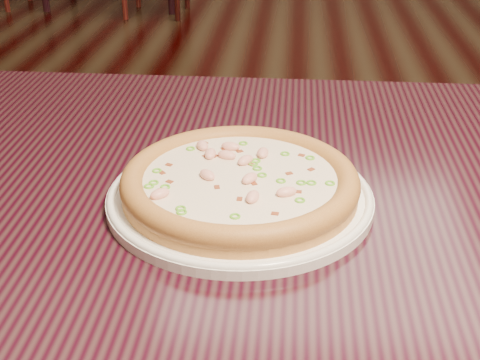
{
  "coord_description": "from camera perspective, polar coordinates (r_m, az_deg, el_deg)",
  "views": [
    {
      "loc": [
        -0.26,
        -1.37,
        1.14
      ],
      "look_at": [
        -0.32,
        -0.68,
        0.78
      ],
      "focal_mm": 50.0,
      "sensor_mm": 36.0,
      "label": 1
    }
  ],
  "objects": [
    {
      "name": "hero_table",
      "position": [
        0.89,
        8.04,
        -6.16
      ],
      "size": [
        1.2,
        0.8,
        0.75
      ],
      "color": "black",
      "rests_on": "ground"
    },
    {
      "name": "plate",
      "position": [
        0.79,
        -0.0,
        -1.37
      ],
      "size": [
        0.31,
        0.31,
        0.02
      ],
      "color": "white",
      "rests_on": "hero_table"
    },
    {
      "name": "ground",
      "position": [
        1.8,
        12.34,
        -12.45
      ],
      "size": [
        9.0,
        9.0,
        0.0
      ],
      "primitive_type": "plane",
      "color": "black"
    },
    {
      "name": "pizza",
      "position": [
        0.78,
        -0.01,
        -0.18
      ],
      "size": [
        0.28,
        0.28,
        0.03
      ],
      "color": "#CE8549",
      "rests_on": "plate"
    }
  ]
}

